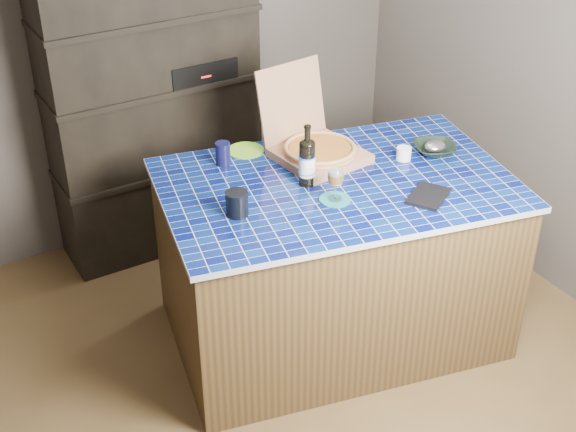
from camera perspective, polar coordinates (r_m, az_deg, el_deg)
room at (r=3.33m, az=0.01°, el=3.93°), size 3.50×3.50×3.50m
shelving_unit at (r=4.73m, az=-9.51°, el=7.68°), size 1.20×0.41×1.80m
kitchen_island at (r=4.10m, az=3.29°, el=-3.16°), size 1.86×1.39×0.92m
pizza_box at (r=4.04m, az=2.05°, el=4.94°), size 0.44×0.52×0.43m
mead_bottle at (r=3.77m, az=1.36°, el=3.89°), size 0.08×0.08×0.31m
teal_trivet at (r=3.70m, az=3.36°, el=1.18°), size 0.15×0.15×0.01m
wine_glass at (r=3.64m, az=3.42°, el=2.79°), size 0.08×0.08×0.17m
tumbler at (r=3.57m, az=-3.65°, el=0.90°), size 0.10×0.10×0.11m
dvd_case at (r=3.77m, az=9.96°, el=1.40°), size 0.26×0.24×0.02m
bowl at (r=4.16m, az=10.39°, el=4.73°), size 0.27×0.27×0.05m
foil_contents at (r=4.15m, az=10.41°, el=4.90°), size 0.12×0.10×0.05m
white_jar at (r=4.07m, az=8.23°, el=4.42°), size 0.07×0.07×0.06m
navy_cup at (r=3.99m, az=-4.65°, el=4.44°), size 0.07×0.07×0.12m
green_trivet at (r=4.13m, az=-3.03°, el=4.69°), size 0.19×0.19×0.01m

